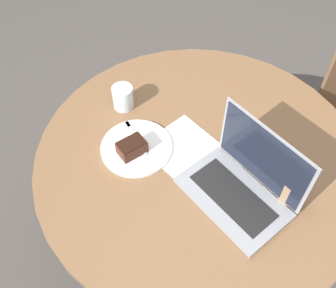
{
  "coord_description": "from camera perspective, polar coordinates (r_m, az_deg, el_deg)",
  "views": [
    {
      "loc": [
        -0.2,
        0.8,
        1.85
      ],
      "look_at": [
        0.11,
        0.03,
        0.79
      ],
      "focal_mm": 42.0,
      "sensor_mm": 36.0,
      "label": 1
    }
  ],
  "objects": [
    {
      "name": "dining_table",
      "position": [
        1.5,
        4.25,
        -4.83
      ],
      "size": [
        1.15,
        1.15,
        0.75
      ],
      "color": "brown",
      "rests_on": "ground_plane"
    },
    {
      "name": "cake_slice",
      "position": [
        1.35,
        -5.27,
        -0.47
      ],
      "size": [
        0.11,
        0.11,
        0.05
      ],
      "rotation": [
        0.0,
        0.0,
        4.13
      ],
      "color": "#472619",
      "rests_on": "plate"
    },
    {
      "name": "ground_plane",
      "position": [
        2.02,
        3.23,
        -14.19
      ],
      "size": [
        12.0,
        12.0,
        0.0
      ],
      "primitive_type": "plane",
      "color": "#4C4742"
    },
    {
      "name": "paper_document",
      "position": [
        1.37,
        3.38,
        -1.6
      ],
      "size": [
        0.37,
        0.34,
        0.0
      ],
      "rotation": [
        0.0,
        0.0,
        -0.47
      ],
      "color": "white",
      "rests_on": "dining_table"
    },
    {
      "name": "fork",
      "position": [
        1.41,
        -4.97,
        1.41
      ],
      "size": [
        0.14,
        0.13,
        0.0
      ],
      "rotation": [
        0.0,
        0.0,
        5.56
      ],
      "color": "silver",
      "rests_on": "plate"
    },
    {
      "name": "coffee_glass",
      "position": [
        1.29,
        17.59,
        -6.33
      ],
      "size": [
        0.08,
        0.08,
        0.1
      ],
      "color": "#997556",
      "rests_on": "dining_table"
    },
    {
      "name": "laptop",
      "position": [
        1.26,
        10.66,
        -5.84
      ],
      "size": [
        0.4,
        0.35,
        0.26
      ],
      "rotation": [
        0.0,
        0.0,
        5.78
      ],
      "color": "gray",
      "rests_on": "dining_table"
    },
    {
      "name": "plate",
      "position": [
        1.38,
        -4.59,
        -0.51
      ],
      "size": [
        0.25,
        0.25,
        0.01
      ],
      "color": "white",
      "rests_on": "dining_table"
    },
    {
      "name": "water_glass",
      "position": [
        1.5,
        -6.55,
        6.77
      ],
      "size": [
        0.08,
        0.08,
        0.09
      ],
      "color": "silver",
      "rests_on": "dining_table"
    }
  ]
}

